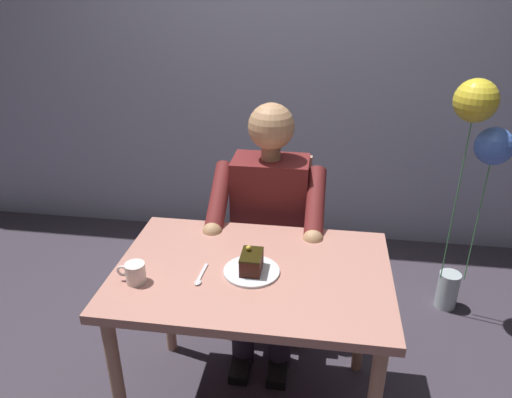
{
  "coord_description": "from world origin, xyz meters",
  "views": [
    {
      "loc": [
        -0.24,
        1.52,
        1.76
      ],
      "look_at": [
        0.0,
        -0.1,
        0.98
      ],
      "focal_mm": 33.64,
      "sensor_mm": 36.0,
      "label": 1
    }
  ],
  "objects": [
    {
      "name": "chair",
      "position": [
        0.0,
        -0.66,
        0.5
      ],
      "size": [
        0.42,
        0.42,
        0.91
      ],
      "color": "tan",
      "rests_on": "ground"
    },
    {
      "name": "dining_table",
      "position": [
        0.0,
        0.0,
        0.63
      ],
      "size": [
        1.05,
        0.71,
        0.73
      ],
      "color": "tan",
      "rests_on": "ground"
    },
    {
      "name": "cake_slice",
      "position": [
        0.0,
        0.02,
        0.77
      ],
      "size": [
        0.08,
        0.11,
        0.09
      ],
      "color": "#3B1810",
      "rests_on": "dessert_plate"
    },
    {
      "name": "coffee_cup",
      "position": [
        0.41,
        0.14,
        0.77
      ],
      "size": [
        0.11,
        0.07,
        0.08
      ],
      "color": "silver",
      "rests_on": "dining_table"
    },
    {
      "name": "dessert_plate",
      "position": [
        0.0,
        0.02,
        0.73
      ],
      "size": [
        0.21,
        0.21,
        0.01
      ],
      "primitive_type": "cylinder",
      "color": "white",
      "rests_on": "dining_table"
    },
    {
      "name": "seated_person",
      "position": [
        0.0,
        -0.49,
        0.65
      ],
      "size": [
        0.53,
        0.58,
        1.23
      ],
      "color": "maroon",
      "rests_on": "ground"
    },
    {
      "name": "cafe_rear_panel",
      "position": [
        0.0,
        -1.65,
        1.5
      ],
      "size": [
        6.4,
        0.12,
        3.0
      ],
      "primitive_type": "cube",
      "color": "#A0A6BE",
      "rests_on": "ground"
    },
    {
      "name": "dessert_spoon",
      "position": [
        0.18,
        0.09,
        0.73
      ],
      "size": [
        0.03,
        0.14,
        0.01
      ],
      "color": "silver",
      "rests_on": "dining_table"
    },
    {
      "name": "balloon_display",
      "position": [
        -0.98,
        -0.82,
        0.94
      ],
      "size": [
        0.32,
        0.21,
        1.31
      ],
      "color": "#B2C1C6",
      "rests_on": "ground"
    }
  ]
}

